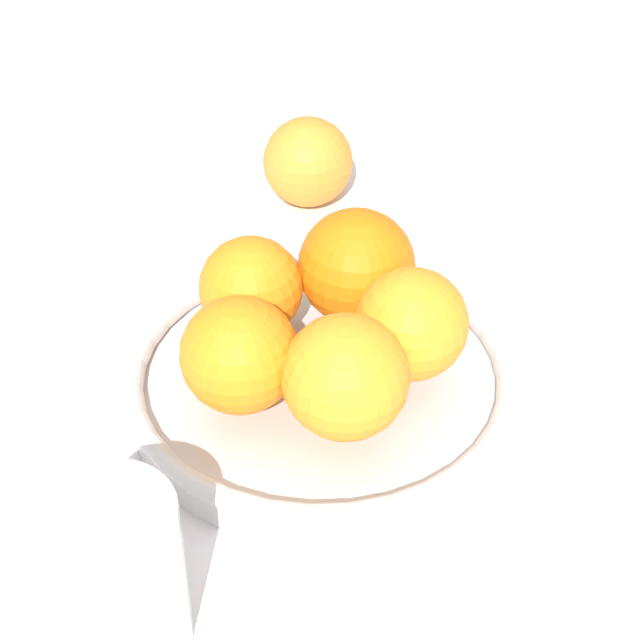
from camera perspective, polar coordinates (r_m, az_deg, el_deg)
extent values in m
plane|color=silver|center=(0.69, 0.00, -4.32)|extent=(4.00, 4.00, 0.00)
cylinder|color=silver|center=(0.69, 0.00, -3.78)|extent=(0.24, 0.24, 0.02)
torus|color=silver|center=(0.68, 0.00, -2.80)|extent=(0.25, 0.25, 0.01)
sphere|color=orange|center=(0.61, 1.37, -3.05)|extent=(0.07, 0.07, 0.07)
sphere|color=orange|center=(0.65, 4.89, -0.40)|extent=(0.07, 0.07, 0.07)
sphere|color=orange|center=(0.69, 1.96, 2.86)|extent=(0.08, 0.08, 0.08)
sphere|color=orange|center=(0.68, -3.71, 1.74)|extent=(0.07, 0.07, 0.07)
sphere|color=orange|center=(0.63, -4.31, -1.86)|extent=(0.07, 0.07, 0.07)
sphere|color=orange|center=(0.86, -0.65, 8.43)|extent=(0.07, 0.07, 0.07)
cylinder|color=silver|center=(0.55, -10.81, -13.29)|extent=(0.07, 0.07, 0.10)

